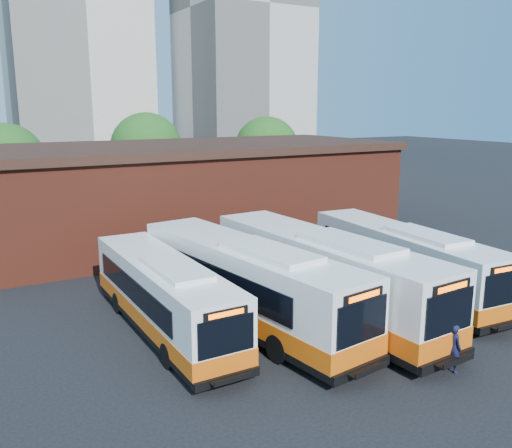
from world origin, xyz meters
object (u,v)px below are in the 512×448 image
transit_worker (454,348)px  bus_west (164,298)px  bus_midwest (247,286)px  bus_east (403,263)px  bus_mideast (323,278)px

transit_worker → bus_west: bearing=50.1°
bus_midwest → transit_worker: 8.26m
bus_west → bus_midwest: 3.37m
bus_midwest → bus_east: bearing=-9.8°
bus_mideast → transit_worker: bearing=-86.4°
bus_west → bus_east: bearing=-6.8°
bus_east → transit_worker: (-4.26, -6.81, -0.64)m
bus_east → transit_worker: 8.06m
bus_west → bus_east: (11.64, -1.22, 0.09)m
bus_midwest → transit_worker: (4.14, -7.10, -0.77)m
bus_east → bus_mideast: bearing=-171.4°
bus_west → bus_mideast: bus_mideast is taller
bus_mideast → bus_midwest: bearing=164.0°
bus_midwest → bus_east: 8.41m
bus_midwest → bus_mideast: bus_mideast is taller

